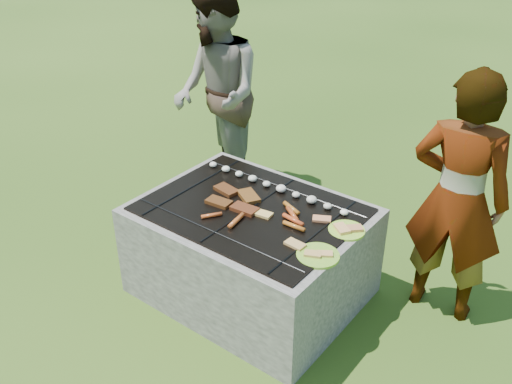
# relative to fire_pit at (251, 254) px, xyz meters

# --- Properties ---
(lawn) EXTENTS (60.00, 60.00, 0.00)m
(lawn) POSITION_rel_fire_pit_xyz_m (0.00, 0.00, -0.28)
(lawn) COLOR #254310
(lawn) RESTS_ON ground
(fire_pit) EXTENTS (1.30, 1.00, 0.62)m
(fire_pit) POSITION_rel_fire_pit_xyz_m (0.00, 0.00, 0.00)
(fire_pit) COLOR #9D958B
(fire_pit) RESTS_ON ground
(mushrooms) EXTENTS (1.05, 0.06, 0.04)m
(mushrooms) POSITION_rel_fire_pit_xyz_m (-0.02, 0.27, 0.35)
(mushrooms) COLOR white
(mushrooms) RESTS_ON fire_pit
(pork_slabs) EXTENTS (0.39, 0.29, 0.02)m
(pork_slabs) POSITION_rel_fire_pit_xyz_m (-0.13, 0.02, 0.34)
(pork_slabs) COLOR brown
(pork_slabs) RESTS_ON fire_pit
(sausages) EXTENTS (0.55, 0.44, 0.03)m
(sausages) POSITION_rel_fire_pit_xyz_m (0.17, -0.02, 0.34)
(sausages) COLOR #C1791F
(sausages) RESTS_ON fire_pit
(bread_on_grate) EXTENTS (0.44, 0.39, 0.01)m
(bread_on_grate) POSITION_rel_fire_pit_xyz_m (0.30, -0.02, 0.34)
(bread_on_grate) COLOR #E1C673
(bread_on_grate) RESTS_ON fire_pit
(plate_far) EXTENTS (0.24, 0.24, 0.03)m
(plate_far) POSITION_rel_fire_pit_xyz_m (0.56, 0.14, 0.33)
(plate_far) COLOR #D4FF3C
(plate_far) RESTS_ON fire_pit
(plate_near) EXTENTS (0.30, 0.30, 0.03)m
(plate_near) POSITION_rel_fire_pit_xyz_m (0.56, -0.16, 0.33)
(plate_near) COLOR #B4D934
(plate_near) RESTS_ON fire_pit
(cook) EXTENTS (0.59, 0.43, 1.51)m
(cook) POSITION_rel_fire_pit_xyz_m (1.00, 0.59, 0.47)
(cook) COLOR gray
(cook) RESTS_ON ground
(bystander) EXTENTS (1.02, 0.98, 1.66)m
(bystander) POSITION_rel_fire_pit_xyz_m (-1.03, 0.89, 0.55)
(bystander) COLOR #A99A8D
(bystander) RESTS_ON ground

